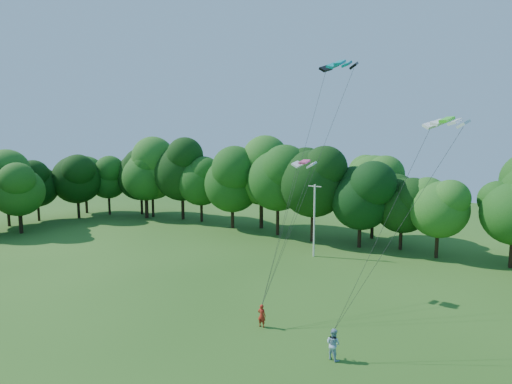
% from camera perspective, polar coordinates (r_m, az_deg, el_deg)
% --- Properties ---
extents(utility_pole, '(1.55, 0.41, 7.86)m').
position_cam_1_polar(utility_pole, '(43.44, 8.32, -3.93)').
color(utility_pole, silver).
rests_on(utility_pole, ground).
extents(kite_flyer_left, '(0.58, 0.38, 1.57)m').
position_cam_1_polar(kite_flyer_left, '(27.90, 0.83, -17.24)').
color(kite_flyer_left, '#B42417').
rests_on(kite_flyer_left, ground).
extents(kite_flyer_right, '(1.07, 0.96, 1.82)m').
position_cam_1_polar(kite_flyer_right, '(24.63, 10.99, -20.53)').
color(kite_flyer_right, '#97B8D1').
rests_on(kite_flyer_right, ground).
extents(kite_teal, '(2.97, 1.48, 0.61)m').
position_cam_1_polar(kite_teal, '(33.83, 11.88, 17.64)').
color(kite_teal, '#05919B').
rests_on(kite_teal, ground).
extents(kite_green, '(2.73, 1.99, 0.42)m').
position_cam_1_polar(kite_green, '(27.14, 25.61, 9.32)').
color(kite_green, '#38E021').
rests_on(kite_green, ground).
extents(kite_pink, '(2.00, 1.13, 0.35)m').
position_cam_1_polar(kite_pink, '(32.22, 6.93, 4.30)').
color(kite_pink, '#E23E7D').
rests_on(kite_pink, ground).
extents(tree_back_west, '(8.17, 8.17, 11.89)m').
position_cam_1_polar(tree_back_west, '(67.20, -15.51, 2.65)').
color(tree_back_west, '#371F16').
rests_on(tree_back_west, ground).
extents(tree_back_center, '(7.50, 7.50, 10.90)m').
position_cam_1_polar(tree_back_center, '(47.83, 14.76, 0.26)').
color(tree_back_center, '#332013').
rests_on(tree_back_center, ground).
extents(tree_flank_west, '(7.24, 7.24, 10.53)m').
position_cam_1_polar(tree_flank_west, '(62.55, -30.86, 0.82)').
color(tree_flank_west, black).
rests_on(tree_flank_west, ground).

